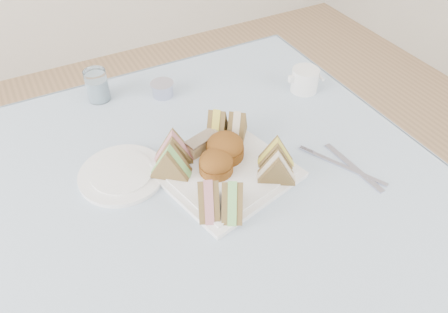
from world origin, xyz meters
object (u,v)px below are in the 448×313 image
table (212,273)px  serving_plate (224,171)px  water_glass (97,85)px  creamer_jug (305,80)px

table → serving_plate: size_ratio=3.34×
water_glass → creamer_jug: bearing=-23.5°
table → water_glass: (-0.13, 0.42, 0.42)m
serving_plate → creamer_jug: (0.36, 0.19, 0.03)m
serving_plate → water_glass: (-0.17, 0.42, 0.04)m
water_glass → creamer_jug: water_glass is taller
serving_plate → water_glass: water_glass is taller
serving_plate → table: bearing=171.5°
creamer_jug → serving_plate: bearing=-144.8°
creamer_jug → water_glass: bearing=163.6°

